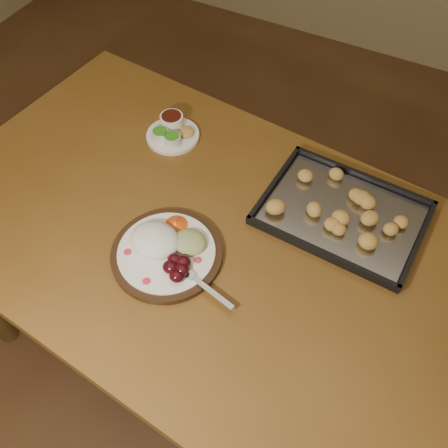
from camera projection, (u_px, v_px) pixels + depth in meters
The scene contains 5 objects.
ground at pixel (171, 294), 2.02m from camera, with size 4.00×4.00×0.00m, color brown.
dining_table at pixel (207, 253), 1.36m from camera, with size 1.59×1.06×0.75m.
dinner_plate at pixel (166, 249), 1.22m from camera, with size 0.35×0.28×0.06m.
condiment_saucer at pixel (172, 131), 1.48m from camera, with size 0.16×0.16×0.05m.
baking_tray at pixel (343, 213), 1.30m from camera, with size 0.42×0.32×0.04m.
Camera 1 is at (0.65, -0.78, 1.78)m, focal length 40.00 mm.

